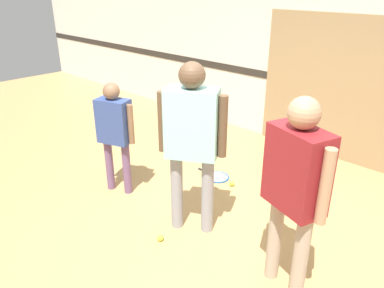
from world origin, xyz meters
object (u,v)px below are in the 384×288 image
object	(u,v)px
person_student_left	(114,127)
tennis_ball_near_instructor	(160,238)
person_student_right	(296,180)
tennis_ball_by_spare_racket	(232,184)
racket_spare_on_floor	(217,177)
person_instructor	(192,132)

from	to	relation	value
person_student_left	tennis_ball_near_instructor	world-z (taller)	person_student_left
person_student_right	tennis_ball_by_spare_racket	xyz separation A→B (m)	(-1.39, 1.05, -1.02)
tennis_ball_near_instructor	tennis_ball_by_spare_racket	world-z (taller)	same
person_student_left	person_student_right	xyz separation A→B (m)	(2.35, 0.01, 0.20)
person_student_right	racket_spare_on_floor	xyz separation A→B (m)	(-1.68, 1.09, -1.04)
person_student_left	person_student_right	distance (m)	2.36
person_student_left	racket_spare_on_floor	size ratio (longest dim) A/B	2.69
person_student_right	racket_spare_on_floor	distance (m)	2.26
person_student_left	tennis_ball_by_spare_racket	size ratio (longest dim) A/B	20.97
person_student_right	person_student_left	bearing A→B (deg)	18.45
tennis_ball_near_instructor	tennis_ball_by_spare_racket	size ratio (longest dim) A/B	1.00
tennis_ball_near_instructor	tennis_ball_by_spare_racket	xyz separation A→B (m)	(-0.17, 1.38, 0.00)
person_instructor	person_student_left	distance (m)	1.22
person_student_right	tennis_ball_near_instructor	bearing A→B (deg)	33.07
person_student_right	tennis_ball_by_spare_racket	bearing A→B (deg)	-18.87
person_instructor	person_student_right	distance (m)	1.15
tennis_ball_by_spare_racket	person_instructor	bearing A→B (deg)	-76.35
person_instructor	racket_spare_on_floor	distance (m)	1.59
racket_spare_on_floor	tennis_ball_near_instructor	xyz separation A→B (m)	(0.45, -1.41, 0.02)
person_instructor	person_student_right	bearing A→B (deg)	-34.13
person_student_right	tennis_ball_by_spare_racket	size ratio (longest dim) A/B	25.85
racket_spare_on_floor	tennis_ball_near_instructor	world-z (taller)	tennis_ball_near_instructor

